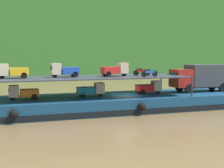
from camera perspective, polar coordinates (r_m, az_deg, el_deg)
ground_plane at (r=33.89m, az=2.49°, el=-4.48°), size 400.00×400.00×0.00m
hillside_far_bank at (r=97.32m, az=-12.00°, el=13.72°), size 140.78×36.80×36.28m
cargo_barge at (r=33.75m, az=2.51°, el=-3.23°), size 28.72×8.20×1.50m
covered_lorry at (r=38.11m, az=15.64°, el=1.24°), size 7.87×2.33×3.10m
cargo_rack at (r=32.28m, az=-3.77°, el=1.18°), size 19.52×6.79×2.00m
mini_truck_lower_stern at (r=31.03m, az=-15.58°, el=-1.46°), size 2.75×1.22×1.38m
mini_truck_lower_aft at (r=32.31m, az=-3.74°, el=-1.03°), size 2.77×1.25×1.38m
mini_truck_lower_mid at (r=35.05m, az=6.65°, el=-0.57°), size 2.79×1.29×1.38m
mini_truck_upper_stern at (r=31.33m, az=-17.31°, el=2.23°), size 2.79×1.28×1.38m
mini_truck_upper_mid at (r=31.97m, az=-8.49°, el=2.46°), size 2.75×1.21×1.38m
mini_truck_upper_fore at (r=32.91m, az=0.59°, el=2.59°), size 2.79×1.28×1.38m
motorcycle_upper_port at (r=32.29m, az=6.69°, el=2.05°), size 1.90×0.55×0.87m
motorcycle_upper_centre at (r=34.17m, az=5.32°, el=2.22°), size 1.90×0.55×0.87m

